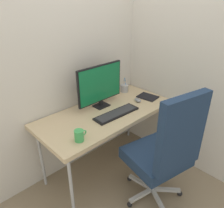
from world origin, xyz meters
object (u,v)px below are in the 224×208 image
at_px(monitor, 100,85).
at_px(keyboard, 117,113).
at_px(coffee_mug, 79,136).
at_px(mouse, 138,100).
at_px(pen_holder, 124,88).
at_px(notebook, 148,97).
at_px(office_chair, 165,150).

relative_size(monitor, keyboard, 1.11).
bearing_deg(coffee_mug, keyboard, 10.76).
height_order(monitor, coffee_mug, monitor).
bearing_deg(mouse, pen_holder, 89.61).
height_order(mouse, notebook, mouse).
relative_size(mouse, notebook, 0.46).
relative_size(office_chair, pen_holder, 6.78).
xyz_separation_m(keyboard, mouse, (0.36, 0.04, 0.01)).
relative_size(monitor, pen_holder, 3.20).
relative_size(monitor, mouse, 5.62).
xyz_separation_m(pen_holder, notebook, (0.07, -0.29, -0.04)).
bearing_deg(keyboard, office_chair, -89.42).
relative_size(pen_holder, coffee_mug, 1.54).
relative_size(keyboard, mouse, 5.06).
xyz_separation_m(mouse, notebook, (0.16, -0.01, -0.01)).
bearing_deg(pen_holder, mouse, -107.85).
bearing_deg(office_chair, monitor, 89.78).
distance_m(office_chair, monitor, 0.88).
distance_m(keyboard, coffee_mug, 0.52).
bearing_deg(office_chair, pen_holder, 63.22).
bearing_deg(mouse, monitor, 167.93).
distance_m(keyboard, mouse, 0.37).
bearing_deg(monitor, mouse, -29.53).
distance_m(mouse, coffee_mug, 0.88).
relative_size(office_chair, coffee_mug, 10.44).
relative_size(keyboard, coffee_mug, 4.43).
distance_m(office_chair, pen_holder, 1.01).
xyz_separation_m(mouse, pen_holder, (0.09, 0.29, 0.03)).
bearing_deg(keyboard, monitor, 87.93).
distance_m(office_chair, keyboard, 0.58).
bearing_deg(coffee_mug, notebook, 7.10).
bearing_deg(mouse, coffee_mug, -153.58).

